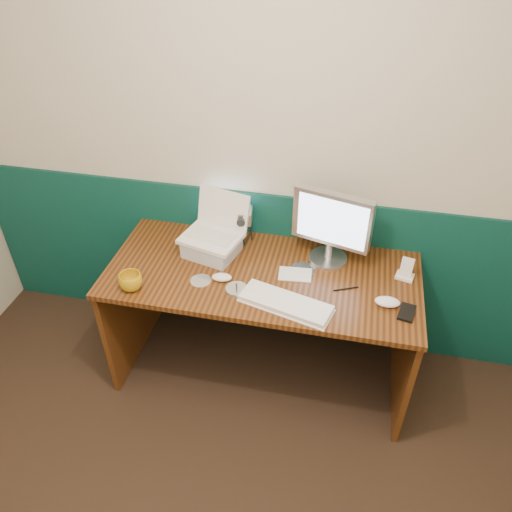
% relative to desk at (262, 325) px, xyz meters
% --- Properties ---
extents(back_wall, '(3.50, 0.04, 2.50)m').
position_rel_desk_xyz_m(back_wall, '(-0.07, 0.37, 0.88)').
color(back_wall, beige).
rests_on(back_wall, ground).
extents(wainscot, '(3.48, 0.02, 1.00)m').
position_rel_desk_xyz_m(wainscot, '(-0.07, 0.36, 0.12)').
color(wainscot, '#073232').
rests_on(wainscot, ground).
extents(desk, '(1.60, 0.70, 0.75)m').
position_rel_desk_xyz_m(desk, '(0.00, 0.00, 0.00)').
color(desk, '#371A0A').
rests_on(desk, ground).
extents(laptop_riser, '(0.30, 0.28, 0.09)m').
position_rel_desk_xyz_m(laptop_riser, '(-0.30, 0.11, 0.42)').
color(laptop_riser, '#B9BDC4').
rests_on(laptop_riser, desk).
extents(laptop, '(0.35, 0.30, 0.25)m').
position_rel_desk_xyz_m(laptop, '(-0.30, 0.11, 0.59)').
color(laptop, white).
rests_on(laptop, laptop_riser).
extents(monitor, '(0.42, 0.22, 0.41)m').
position_rel_desk_xyz_m(monitor, '(0.32, 0.18, 0.58)').
color(monitor, silver).
rests_on(monitor, desk).
extents(keyboard, '(0.46, 0.25, 0.03)m').
position_rel_desk_xyz_m(keyboard, '(0.16, -0.22, 0.39)').
color(keyboard, white).
rests_on(keyboard, desk).
extents(mouse_right, '(0.12, 0.07, 0.04)m').
position_rel_desk_xyz_m(mouse_right, '(0.62, -0.11, 0.39)').
color(mouse_right, white).
rests_on(mouse_right, desk).
extents(mouse_left, '(0.11, 0.07, 0.03)m').
position_rel_desk_xyz_m(mouse_left, '(-0.19, -0.10, 0.39)').
color(mouse_left, white).
rests_on(mouse_left, desk).
extents(mug, '(0.12, 0.12, 0.09)m').
position_rel_desk_xyz_m(mug, '(-0.60, -0.25, 0.42)').
color(mug, '#C49812').
rests_on(mug, desk).
extents(camcorder, '(0.10, 0.13, 0.18)m').
position_rel_desk_xyz_m(camcorder, '(-0.15, 0.26, 0.47)').
color(camcorder, '#A8A8AC').
rests_on(camcorder, desk).
extents(cd_spindle, '(0.11, 0.11, 0.02)m').
position_rel_desk_xyz_m(cd_spindle, '(-0.09, -0.17, 0.39)').
color(cd_spindle, silver).
rests_on(cd_spindle, desk).
extents(cd_loose_a, '(0.11, 0.11, 0.00)m').
position_rel_desk_xyz_m(cd_loose_a, '(-0.29, -0.13, 0.38)').
color(cd_loose_a, silver).
rests_on(cd_loose_a, desk).
extents(cd_loose_b, '(0.13, 0.13, 0.00)m').
position_rel_desk_xyz_m(cd_loose_b, '(0.20, 0.07, 0.38)').
color(cd_loose_b, silver).
rests_on(cd_loose_b, desk).
extents(pen, '(0.12, 0.06, 0.01)m').
position_rel_desk_xyz_m(pen, '(0.43, -0.04, 0.38)').
color(pen, black).
rests_on(pen, desk).
extents(papers, '(0.18, 0.12, 0.00)m').
position_rel_desk_xyz_m(papers, '(0.17, 0.02, 0.38)').
color(papers, white).
rests_on(papers, desk).
extents(dock, '(0.10, 0.08, 0.02)m').
position_rel_desk_xyz_m(dock, '(0.71, 0.11, 0.38)').
color(dock, white).
rests_on(dock, desk).
extents(music_player, '(0.07, 0.04, 0.10)m').
position_rel_desk_xyz_m(music_player, '(0.71, 0.11, 0.44)').
color(music_player, white).
rests_on(music_player, dock).
extents(pda, '(0.09, 0.13, 0.01)m').
position_rel_desk_xyz_m(pda, '(0.72, -0.15, 0.38)').
color(pda, black).
rests_on(pda, desk).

